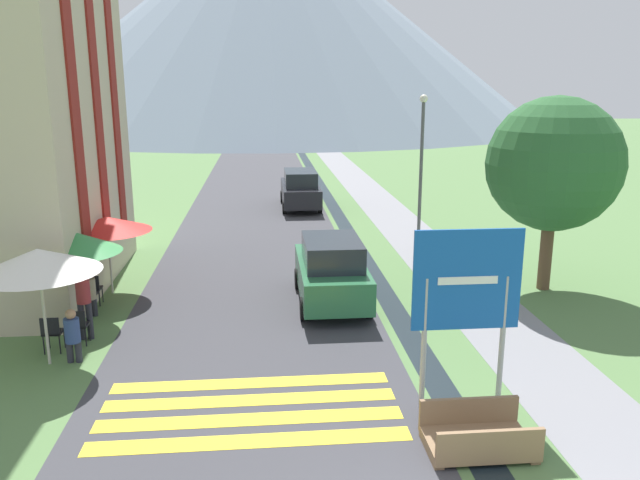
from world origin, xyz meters
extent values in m
plane|color=#517542|center=(0.00, 20.00, 0.00)|extent=(160.00, 160.00, 0.00)
cube|color=#38383D|center=(-2.50, 30.00, 0.00)|extent=(6.40, 60.00, 0.01)
cube|color=slate|center=(3.60, 30.00, 0.00)|extent=(2.20, 60.00, 0.01)
cube|color=black|center=(1.20, 30.00, 0.00)|extent=(0.60, 60.00, 0.00)
cube|color=yellow|center=(-2.50, 3.08, 0.01)|extent=(5.44, 0.44, 0.01)
cube|color=yellow|center=(-2.50, 3.78, 0.01)|extent=(5.44, 0.44, 0.01)
cube|color=yellow|center=(-2.50, 4.48, 0.01)|extent=(5.44, 0.44, 0.01)
cube|color=yellow|center=(-2.50, 5.18, 0.01)|extent=(5.44, 0.44, 0.01)
cone|color=slate|center=(-0.90, 85.32, 14.73)|extent=(74.88, 74.88, 29.47)
cube|color=maroon|center=(-6.73, 9.84, 5.48)|extent=(0.06, 0.70, 8.22)
cube|color=maroon|center=(-6.73, 12.00, 5.48)|extent=(0.06, 0.70, 8.22)
cube|color=maroon|center=(-6.73, 14.16, 5.48)|extent=(0.06, 0.70, 8.22)
cylinder|color=#9E9EA3|center=(0.64, 3.97, 1.24)|extent=(0.10, 0.10, 2.48)
cylinder|color=#9E9EA3|center=(2.09, 3.97, 1.24)|extent=(0.10, 0.10, 2.48)
cube|color=#1451AD|center=(1.36, 3.95, 2.43)|extent=(1.96, 0.05, 1.83)
cube|color=white|center=(1.36, 3.92, 2.43)|extent=(1.08, 0.02, 0.14)
cube|color=#846647|center=(1.20, 2.50, 0.14)|extent=(1.70, 1.10, 0.12)
cube|color=#846647|center=(1.20, 1.99, 0.43)|extent=(1.70, 0.08, 0.45)
cube|color=#846647|center=(1.20, 3.01, 0.43)|extent=(1.70, 0.08, 0.45)
cube|color=#846647|center=(0.43, 2.50, 0.04)|extent=(0.16, 0.99, 0.08)
cube|color=#846647|center=(1.97, 2.50, 0.04)|extent=(0.16, 0.99, 0.08)
cube|color=#28663D|center=(-0.40, 9.78, 0.72)|extent=(1.74, 4.06, 0.84)
cube|color=#23282D|center=(-0.40, 9.58, 1.48)|extent=(1.48, 2.23, 0.68)
cylinder|color=black|center=(-1.23, 11.04, 0.30)|extent=(0.18, 0.60, 0.60)
cylinder|color=black|center=(0.43, 11.04, 0.30)|extent=(0.18, 0.60, 0.60)
cylinder|color=black|center=(-1.23, 8.52, 0.30)|extent=(0.18, 0.60, 0.60)
cylinder|color=black|center=(0.43, 8.52, 0.30)|extent=(0.18, 0.60, 0.60)
cube|color=black|center=(-0.41, 23.36, 0.72)|extent=(1.72, 4.59, 0.84)
cube|color=#23282D|center=(-0.41, 23.13, 1.48)|extent=(1.47, 2.53, 0.68)
cylinder|color=black|center=(-1.23, 24.78, 0.30)|extent=(0.18, 0.60, 0.60)
cylinder|color=black|center=(0.41, 24.78, 0.30)|extent=(0.18, 0.60, 0.60)
cylinder|color=black|center=(-1.23, 21.93, 0.30)|extent=(0.18, 0.60, 0.60)
cylinder|color=black|center=(0.41, 21.93, 0.30)|extent=(0.18, 0.60, 0.60)
cube|color=black|center=(-6.77, 9.84, 0.45)|extent=(0.40, 0.40, 0.04)
cube|color=black|center=(-6.77, 9.66, 0.65)|extent=(0.40, 0.04, 0.40)
cylinder|color=black|center=(-6.94, 10.01, 0.23)|extent=(0.03, 0.03, 0.45)
cylinder|color=black|center=(-6.60, 10.01, 0.23)|extent=(0.03, 0.03, 0.45)
cylinder|color=black|center=(-6.94, 9.67, 0.23)|extent=(0.03, 0.03, 0.45)
cylinder|color=black|center=(-6.60, 9.67, 0.23)|extent=(0.03, 0.03, 0.45)
cube|color=black|center=(-6.88, 7.13, 0.45)|extent=(0.40, 0.40, 0.04)
cube|color=black|center=(-6.88, 6.95, 0.65)|extent=(0.40, 0.04, 0.40)
cylinder|color=black|center=(-7.05, 7.30, 0.23)|extent=(0.03, 0.03, 0.45)
cylinder|color=black|center=(-6.71, 7.30, 0.23)|extent=(0.03, 0.03, 0.45)
cylinder|color=black|center=(-7.05, 6.96, 0.23)|extent=(0.03, 0.03, 0.45)
cylinder|color=black|center=(-6.71, 6.96, 0.23)|extent=(0.03, 0.03, 0.45)
cube|color=black|center=(-6.42, 7.51, 0.45)|extent=(0.40, 0.40, 0.04)
cube|color=black|center=(-6.42, 7.33, 0.65)|extent=(0.40, 0.04, 0.40)
cylinder|color=black|center=(-6.59, 7.68, 0.23)|extent=(0.03, 0.03, 0.45)
cylinder|color=black|center=(-6.25, 7.68, 0.23)|extent=(0.03, 0.03, 0.45)
cylinder|color=black|center=(-6.59, 7.34, 0.23)|extent=(0.03, 0.03, 0.45)
cylinder|color=black|center=(-6.25, 7.34, 0.23)|extent=(0.03, 0.03, 0.45)
cube|color=black|center=(-6.78, 10.19, 0.45)|extent=(0.40, 0.40, 0.04)
cube|color=black|center=(-6.78, 10.01, 0.65)|extent=(0.40, 0.04, 0.40)
cylinder|color=black|center=(-6.95, 10.36, 0.23)|extent=(0.03, 0.03, 0.45)
cylinder|color=black|center=(-6.61, 10.36, 0.23)|extent=(0.03, 0.03, 0.45)
cylinder|color=black|center=(-6.95, 10.02, 0.23)|extent=(0.03, 0.03, 0.45)
cylinder|color=black|center=(-6.61, 10.02, 0.23)|extent=(0.03, 0.03, 0.45)
cylinder|color=#B7B2A8|center=(-6.79, 6.47, 1.19)|extent=(0.06, 0.06, 2.38)
cone|color=silver|center=(-6.79, 6.47, 2.28)|extent=(2.49, 2.49, 0.50)
cylinder|color=#B7B2A8|center=(-6.86, 9.09, 1.06)|extent=(0.06, 0.06, 2.12)
cone|color=#338442|center=(-6.86, 9.09, 2.02)|extent=(2.32, 2.32, 0.53)
cylinder|color=#B7B2A8|center=(-6.52, 11.11, 1.06)|extent=(0.06, 0.06, 2.12)
cone|color=red|center=(-6.52, 11.11, 2.02)|extent=(2.44, 2.44, 0.41)
cylinder|color=#282833|center=(-6.36, 6.52, 0.23)|extent=(0.14, 0.14, 0.46)
cylinder|color=#282833|center=(-6.18, 6.52, 0.23)|extent=(0.14, 0.14, 0.46)
cylinder|color=navy|center=(-6.27, 6.52, 0.72)|extent=(0.32, 0.32, 0.53)
sphere|color=#9E755B|center=(-6.27, 6.52, 1.09)|extent=(0.22, 0.22, 0.22)
cylinder|color=#282833|center=(-6.44, 7.78, 0.45)|extent=(0.14, 0.14, 0.89)
cylinder|color=#282833|center=(-6.26, 7.78, 0.45)|extent=(0.14, 0.14, 0.89)
cylinder|color=maroon|center=(-6.35, 7.78, 1.17)|extent=(0.32, 0.32, 0.55)
sphere|color=beige|center=(-6.35, 7.78, 1.54)|extent=(0.22, 0.22, 0.22)
cylinder|color=#282833|center=(-6.73, 9.30, 0.23)|extent=(0.14, 0.14, 0.46)
cylinder|color=#282833|center=(-6.55, 9.30, 0.23)|extent=(0.14, 0.14, 0.46)
cylinder|color=gray|center=(-6.64, 9.30, 0.73)|extent=(0.32, 0.32, 0.54)
sphere|color=beige|center=(-6.64, 9.30, 1.10)|extent=(0.22, 0.22, 0.22)
cylinder|color=#515156|center=(3.38, 15.26, 2.59)|extent=(0.12, 0.12, 5.19)
sphere|color=silver|center=(3.38, 15.26, 5.31)|extent=(0.28, 0.28, 0.28)
cylinder|color=brown|center=(5.88, 10.39, 1.02)|extent=(0.36, 0.36, 2.04)
sphere|color=#285B2D|center=(5.88, 10.39, 3.63)|extent=(3.74, 3.74, 3.74)
camera|label=1|loc=(-2.18, -6.23, 5.76)|focal=35.00mm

